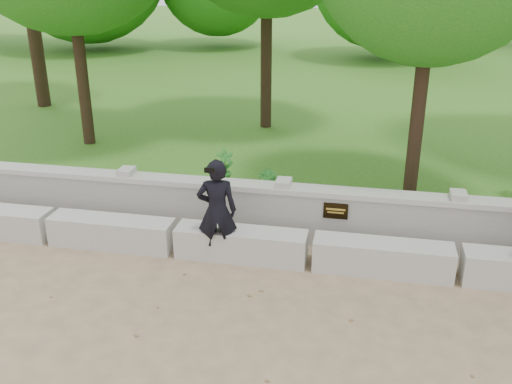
{
  "coord_description": "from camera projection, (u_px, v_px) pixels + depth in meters",
  "views": [
    {
      "loc": [
        0.66,
        -5.25,
        4.02
      ],
      "look_at": [
        -0.79,
        1.95,
        1.04
      ],
      "focal_mm": 40.0,
      "sensor_mm": 36.0,
      "label": 1
    }
  ],
  "objects": [
    {
      "name": "lawn",
      "position": [
        350.0,
        86.0,
        19.07
      ],
      "size": [
        40.0,
        22.0,
        0.25
      ],
      "primitive_type": "cube",
      "color": "#38651C",
      "rests_on": "ground"
    },
    {
      "name": "concrete_bench",
      "position": [
        310.0,
        251.0,
        8.04
      ],
      "size": [
        11.9,
        0.45,
        0.45
      ],
      "color": "#BAB8AF",
      "rests_on": "ground"
    },
    {
      "name": "shrub_a",
      "position": [
        225.0,
        166.0,
        10.39
      ],
      "size": [
        0.39,
        0.37,
        0.61
      ],
      "primitive_type": "imported",
      "rotation": [
        0.0,
        0.0,
        0.67
      ],
      "color": "#2D7929",
      "rests_on": "lawn"
    },
    {
      "name": "parapet_wall",
      "position": [
        316.0,
        215.0,
        8.59
      ],
      "size": [
        12.5,
        0.35,
        0.9
      ],
      "color": "#AFADA5",
      "rests_on": "ground"
    },
    {
      "name": "shrub_d",
      "position": [
        264.0,
        183.0,
        9.7
      ],
      "size": [
        0.38,
        0.39,
        0.52
      ],
      "primitive_type": "imported",
      "rotation": [
        0.0,
        0.0,
        5.41
      ],
      "color": "#2D7929",
      "rests_on": "lawn"
    },
    {
      "name": "man_main",
      "position": [
        217.0,
        211.0,
        7.99
      ],
      "size": [
        0.63,
        0.57,
        1.53
      ],
      "color": "black",
      "rests_on": "ground"
    },
    {
      "name": "ground",
      "position": [
        291.0,
        347.0,
        6.4
      ],
      "size": [
        80.0,
        80.0,
        0.0
      ],
      "primitive_type": "plane",
      "color": "#9D8260",
      "rests_on": "ground"
    },
    {
      "name": "shrub_b",
      "position": [
        268.0,
        189.0,
        9.35
      ],
      "size": [
        0.36,
        0.4,
        0.6
      ],
      "primitive_type": "imported",
      "rotation": [
        0.0,
        0.0,
        1.94
      ],
      "color": "#2D7929",
      "rests_on": "lawn"
    }
  ]
}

